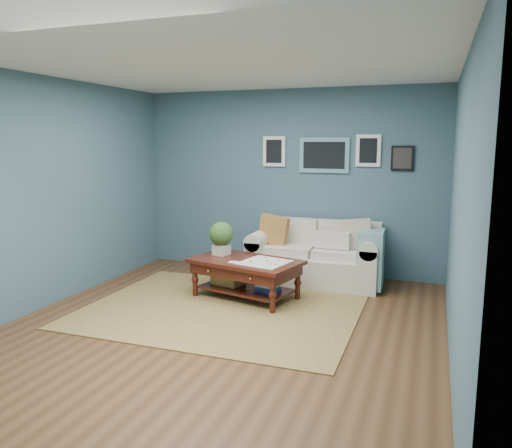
% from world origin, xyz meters
% --- Properties ---
extents(room_shell, '(5.00, 5.02, 2.70)m').
position_xyz_m(room_shell, '(0.01, 0.06, 1.36)').
color(room_shell, brown).
rests_on(room_shell, ground).
extents(area_rug, '(3.12, 2.49, 0.01)m').
position_xyz_m(area_rug, '(-0.23, 0.52, 0.01)').
color(area_rug, brown).
rests_on(area_rug, ground).
extents(loveseat, '(1.83, 0.83, 0.94)m').
position_xyz_m(loveseat, '(0.61, 2.02, 0.38)').
color(loveseat, beige).
rests_on(loveseat, ground).
extents(coffee_table, '(1.47, 1.06, 0.93)m').
position_xyz_m(coffee_table, '(-0.18, 1.03, 0.41)').
color(coffee_table, '#36100A').
rests_on(coffee_table, ground).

